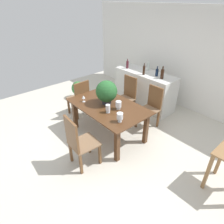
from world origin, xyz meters
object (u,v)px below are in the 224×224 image
crystal_vase_center_near (118,104)px  wine_bottle_tall (148,67)px  wine_glass (83,97)px  wine_bottle_amber (127,65)px  crystal_vase_right (120,116)px  potted_plant_floor (78,89)px  chair_head_end (80,97)px  wine_bottle_clear (162,74)px  chair_far_left (128,94)px  kitchen_counter (144,89)px  crystal_vase_left (108,108)px  flower_centerpiece (107,92)px  wine_bottle_dark (144,70)px  chair_far_right (151,106)px  dining_table (108,111)px  chair_near_right (78,141)px  wine_bottle_green (157,72)px

crystal_vase_center_near → wine_bottle_tall: 1.96m
wine_glass → wine_bottle_amber: bearing=105.8°
crystal_vase_right → potted_plant_floor: size_ratio=0.34×
chair_head_end → wine_bottle_clear: wine_bottle_clear is taller
chair_head_end → potted_plant_floor: 1.09m
chair_far_left → wine_bottle_clear: bearing=48.1°
crystal_vase_center_near → wine_glass: size_ratio=1.19×
crystal_vase_right → kitchen_counter: bearing=118.3°
crystal_vase_left → wine_glass: size_ratio=1.16×
flower_centerpiece → crystal_vase_center_near: size_ratio=2.90×
wine_glass → chair_head_end: bearing=155.2°
chair_far_left → potted_plant_floor: size_ratio=1.92×
wine_bottle_tall → wine_bottle_clear: bearing=-19.8°
wine_bottle_amber → wine_bottle_dark: (0.65, -0.05, 0.02)m
crystal_vase_right → wine_bottle_tall: wine_bottle_tall is taller
wine_bottle_amber → wine_bottle_tall: wine_bottle_tall is taller
chair_far_right → chair_head_end: 1.80m
wine_bottle_dark → potted_plant_floor: 2.12m
wine_bottle_dark → dining_table: bearing=-76.9°
chair_near_right → wine_bottle_amber: 2.96m
crystal_vase_left → chair_far_left: bearing=117.3°
chair_head_end → wine_bottle_amber: size_ratio=3.68×
wine_bottle_amber → wine_bottle_green: (0.94, 0.12, -0.01)m
chair_far_left → crystal_vase_left: size_ratio=5.95×
chair_far_right → crystal_vase_right: (0.23, -1.24, 0.33)m
kitchen_counter → wine_bottle_clear: bearing=-5.7°
potted_plant_floor → dining_table: bearing=-14.1°
dining_table → chair_near_right: chair_near_right is taller
crystal_vase_left → potted_plant_floor: crystal_vase_left is taller
chair_head_end → wine_bottle_green: size_ratio=3.85×
wine_bottle_tall → potted_plant_floor: size_ratio=0.51×
wine_bottle_tall → dining_table: bearing=-75.1°
chair_near_right → chair_far_right: chair_near_right is taller
chair_near_right → wine_glass: size_ratio=7.07×
wine_bottle_tall → wine_bottle_green: bearing=-21.8°
crystal_vase_left → wine_glass: bearing=-171.7°
wine_bottle_tall → crystal_vase_right: bearing=-62.2°
wine_glass → wine_bottle_dark: (0.13, 1.80, 0.24)m
chair_head_end → wine_glass: chair_head_end is taller
dining_table → flower_centerpiece: size_ratio=3.33×
wine_bottle_green → wine_bottle_clear: bearing=-15.5°
dining_table → wine_bottle_green: wine_bottle_green is taller
dining_table → chair_near_right: size_ratio=1.63×
potted_plant_floor → wine_bottle_clear: bearing=27.3°
chair_far_left → crystal_vase_center_near: bearing=-58.2°
wine_bottle_dark → chair_far_left: bearing=-94.1°
chair_far_right → wine_bottle_dark: wine_bottle_dark is taller
crystal_vase_left → potted_plant_floor: (-2.26, 0.70, -0.57)m
dining_table → crystal_vase_right: (0.61, -0.24, 0.24)m
dining_table → wine_bottle_clear: wine_bottle_clear is taller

